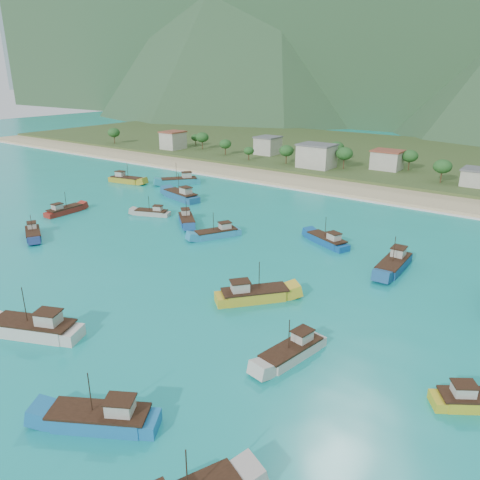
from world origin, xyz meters
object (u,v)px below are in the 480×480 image
Objects in this scene: boat_16 at (35,329)px; boat_22 at (102,419)px; boat_7 at (327,241)px; boat_29 at (180,181)px; boat_10 at (478,402)px; boat_26 at (292,352)px; boat_5 at (64,211)px; boat_18 at (152,213)px; boat_6 at (33,234)px; boat_9 at (253,296)px; boat_15 at (181,196)px; boat_28 at (217,234)px; boat_2 at (187,220)px; boat_8 at (394,265)px; boat_20 at (126,180)px.

boat_22 is (20.56, -5.56, -0.15)m from boat_16.
boat_29 reaches higher than boat_7.
boat_16 is (-49.55, -19.05, 0.33)m from boat_10.
boat_16 reaches higher than boat_22.
boat_16 reaches higher than boat_7.
boat_7 is 40.56m from boat_26.
boat_7 is (61.24, 17.98, 0.05)m from boat_5.
boat_16 is at bearing -171.50° from boat_18.
boat_6 is 1.02× the size of boat_10.
boat_6 is 26.96m from boat_18.
boat_16 is (-17.38, -24.97, 0.12)m from boat_9.
boat_15 is at bearing -176.76° from boat_9.
boat_26 reaches higher than boat_10.
boat_6 is 38.35m from boat_28.
boat_6 is at bearing 4.27° from boat_2.
boat_9 is at bearing -134.36° from boat_10.
boat_29 is (-28.12, 27.87, 0.23)m from boat_2.
boat_26 is at bearing -136.30° from boat_7.
boat_15 is 69.83m from boat_16.
boat_2 is 31.49m from boat_5.
boat_18 is 0.89× the size of boat_28.
boat_2 is 0.83× the size of boat_22.
boat_8 reaches higher than boat_5.
boat_28 is (-20.61, -9.40, -0.02)m from boat_7.
boat_9 is 61.69m from boat_15.
boat_9 is at bearing -58.14° from boat_16.
boat_28 is at bearing -179.10° from boat_29.
boat_18 is (8.68, 25.52, -0.06)m from boat_6.
boat_2 is 50.12m from boat_16.
boat_9 is (1.82, -28.58, 0.12)m from boat_7.
boat_18 is 71.16m from boat_22.
boat_20 is (-13.81, 31.33, 0.18)m from boat_5.
boat_9 is at bearing -11.78° from boat_5.
boat_29 reaches higher than boat_26.
boat_9 is 1.19× the size of boat_18.
boat_15 is 18.25m from boat_29.
boat_2 is at bearing -173.15° from boat_9.
boat_6 is 0.81× the size of boat_29.
boat_2 is at bearing -24.26° from boat_26.
boat_10 is (33.99, -34.49, -0.09)m from boat_7.
boat_15 reaches higher than boat_28.
boat_18 is at bearing 47.71° from boat_20.
boat_7 is at bearing 69.29° from boat_20.
boat_7 is at bearing 150.70° from boat_6.
boat_22 is at bearing 37.23° from boat_20.
boat_16 is 89.52m from boat_20.
boat_22 reaches higher than boat_5.
boat_15 is 1.02× the size of boat_16.
boat_9 is (53.41, 3.43, 0.22)m from boat_6.
boat_26 is at bearing 96.82° from boat_2.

